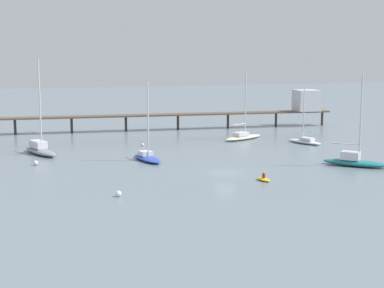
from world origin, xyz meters
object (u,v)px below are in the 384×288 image
(dinghy_yellow, at_px, (264,179))
(sailboat_gray, at_px, (40,148))
(sailboat_cream, at_px, (243,136))
(mooring_buoy_outer, at_px, (143,145))
(pier, at_px, (241,107))
(sailboat_white, at_px, (305,140))
(sailboat_blue, at_px, (147,156))
(mooring_buoy_far, at_px, (36,163))
(sailboat_teal, at_px, (355,160))
(mooring_buoy_mid, at_px, (118,194))

(dinghy_yellow, bearing_deg, sailboat_gray, 133.28)
(sailboat_cream, relative_size, mooring_buoy_outer, 23.99)
(pier, bearing_deg, sailboat_white, -83.20)
(sailboat_gray, height_order, sailboat_cream, sailboat_gray)
(sailboat_gray, bearing_deg, sailboat_blue, -33.83)
(mooring_buoy_far, bearing_deg, dinghy_yellow, -34.31)
(sailboat_white, relative_size, sailboat_cream, 0.76)
(sailboat_white, height_order, sailboat_teal, sailboat_teal)
(sailboat_teal, bearing_deg, mooring_buoy_mid, -167.15)
(pier, distance_m, sailboat_blue, 41.06)
(sailboat_cream, bearing_deg, sailboat_gray, -171.35)
(mooring_buoy_outer, bearing_deg, sailboat_cream, 7.32)
(sailboat_gray, distance_m, dinghy_yellow, 37.30)
(pier, height_order, mooring_buoy_far, pier)
(pier, height_order, sailboat_gray, sailboat_gray)
(dinghy_yellow, relative_size, mooring_buoy_far, 3.64)
(sailboat_teal, relative_size, sailboat_gray, 0.87)
(sailboat_white, xyz_separation_m, dinghy_yellow, (-18.64, -25.08, -0.36))
(mooring_buoy_far, xyz_separation_m, mooring_buoy_mid, (8.18, -20.84, -0.01))
(sailboat_white, xyz_separation_m, mooring_buoy_mid, (-36.92, -27.87, -0.25))
(sailboat_teal, height_order, mooring_buoy_far, sailboat_teal)
(sailboat_teal, xyz_separation_m, sailboat_blue, (-26.55, 12.30, -0.17))
(dinghy_yellow, height_order, mooring_buoy_far, dinghy_yellow)
(pier, xyz_separation_m, mooring_buoy_mid, (-34.16, -51.02, -4.07))
(sailboat_cream, height_order, mooring_buoy_outer, sailboat_cream)
(sailboat_white, relative_size, sailboat_blue, 0.82)
(sailboat_teal, distance_m, dinghy_yellow, 16.51)
(pier, xyz_separation_m, mooring_buoy_outer, (-24.71, -18.08, -4.14))
(sailboat_teal, bearing_deg, mooring_buoy_far, 162.77)
(sailboat_white, bearing_deg, pier, 96.80)
(mooring_buoy_mid, bearing_deg, sailboat_blue, 69.61)
(sailboat_white, xyz_separation_m, mooring_buoy_outer, (-27.47, 5.07, -0.32))
(sailboat_white, bearing_deg, mooring_buoy_mid, -142.95)
(pier, height_order, dinghy_yellow, pier)
(pier, bearing_deg, sailboat_gray, -153.05)
(sailboat_blue, bearing_deg, sailboat_gray, 146.17)
(pier, distance_m, sailboat_gray, 46.64)
(sailboat_cream, relative_size, mooring_buoy_far, 18.47)
(sailboat_blue, xyz_separation_m, mooring_buoy_far, (-15.63, 0.79, -0.29))
(dinghy_yellow, bearing_deg, sailboat_white, 53.37)
(sailboat_gray, distance_m, mooring_buoy_mid, 30.83)
(sailboat_blue, xyz_separation_m, mooring_buoy_outer, (1.99, 12.89, -0.36))
(sailboat_white, distance_m, mooring_buoy_far, 45.64)
(pier, relative_size, sailboat_cream, 6.13)
(sailboat_cream, bearing_deg, sailboat_blue, -143.83)
(sailboat_white, height_order, mooring_buoy_outer, sailboat_white)
(sailboat_blue, xyz_separation_m, dinghy_yellow, (10.82, -17.26, -0.40))
(sailboat_blue, relative_size, dinghy_yellow, 4.66)
(mooring_buoy_outer, bearing_deg, sailboat_white, -10.46)
(dinghy_yellow, bearing_deg, sailboat_blue, 122.07)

